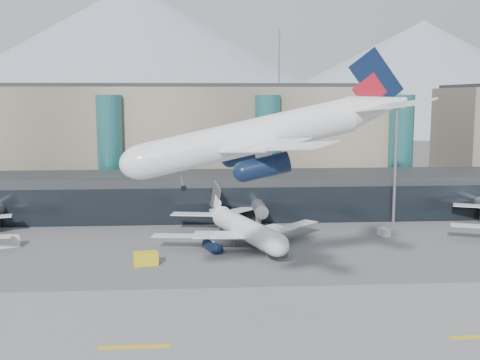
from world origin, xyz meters
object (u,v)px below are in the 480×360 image
object	(u,v)px
veh_b	(243,226)
veh_a	(9,242)
hero_jet	(277,124)
veh_h	(146,259)
veh_g	(384,232)
lightmast_mid	(396,158)
veh_c	(276,250)
jet_parked_mid	(239,220)

from	to	relation	value
veh_b	veh_a	bearing A→B (deg)	94.30
hero_jet	veh_h	world-z (taller)	hero_jet
veh_b	veh_h	xyz separation A→B (m)	(-17.86, -24.67, 0.27)
veh_a	veh_g	world-z (taller)	veh_a
lightmast_mid	veh_g	size ratio (longest dim) A/B	9.63
lightmast_mid	veh_b	distance (m)	36.74
lightmast_mid	veh_a	xyz separation A→B (m)	(-77.90, -16.13, -13.40)
veh_b	veh_c	size ratio (longest dim) A/B	0.76
hero_jet	veh_g	bearing A→B (deg)	54.24
hero_jet	veh_b	distance (m)	54.64
jet_parked_mid	veh_h	size ratio (longest dim) A/B	9.03
hero_jet	jet_parked_mid	distance (m)	43.89
veh_a	veh_b	xyz separation A→B (m)	(44.19, 10.79, -0.19)
veh_a	veh_b	size ratio (longest dim) A/B	1.26
veh_g	veh_h	xyz separation A→B (m)	(-45.61, -17.77, 0.32)
veh_c	lightmast_mid	bearing A→B (deg)	44.01
lightmast_mid	veh_a	world-z (taller)	lightmast_mid
lightmast_mid	veh_c	bearing A→B (deg)	-138.34
veh_b	lightmast_mid	bearing A→B (deg)	-90.43
lightmast_mid	veh_h	size ratio (longest dim) A/B	6.44
jet_parked_mid	veh_h	xyz separation A→B (m)	(-16.39, -14.37, -3.26)
veh_g	jet_parked_mid	bearing A→B (deg)	-99.80
veh_a	veh_b	world-z (taller)	veh_a
veh_g	veh_h	size ratio (longest dim) A/B	0.67
jet_parked_mid	veh_g	xyz separation A→B (m)	(29.22, 3.40, -3.59)
veh_a	veh_g	distance (m)	72.04
lightmast_mid	jet_parked_mid	bearing A→B (deg)	-156.05
jet_parked_mid	veh_a	world-z (taller)	jet_parked_mid
hero_jet	jet_parked_mid	xyz separation A→B (m)	(-2.00, 39.05, -19.95)
veh_a	jet_parked_mid	bearing A→B (deg)	-27.65
veh_h	veh_b	bearing A→B (deg)	42.55
veh_b	veh_h	world-z (taller)	veh_h
veh_c	veh_h	bearing A→B (deg)	-167.87
veh_c	veh_h	world-z (taller)	veh_h
hero_jet	veh_g	xyz separation A→B (m)	(27.23, 42.44, -23.53)
veh_g	veh_h	distance (m)	48.95
veh_h	veh_a	bearing A→B (deg)	140.67
veh_c	veh_g	bearing A→B (deg)	33.09
veh_g	veh_h	bearing A→B (deg)	-85.15
veh_a	veh_b	distance (m)	45.49
lightmast_mid	hero_jet	distance (m)	64.72
veh_a	veh_c	xyz separation A→B (m)	(48.47, -10.06, 0.04)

